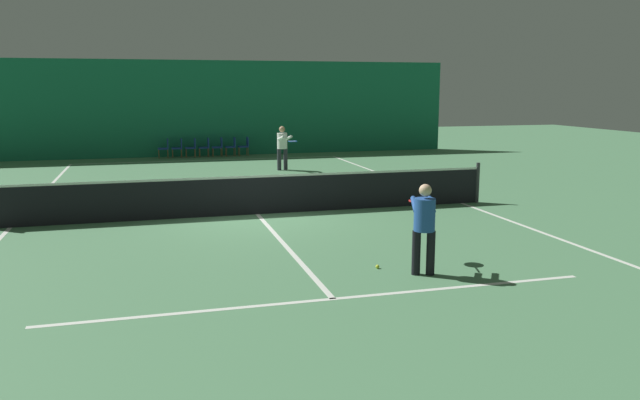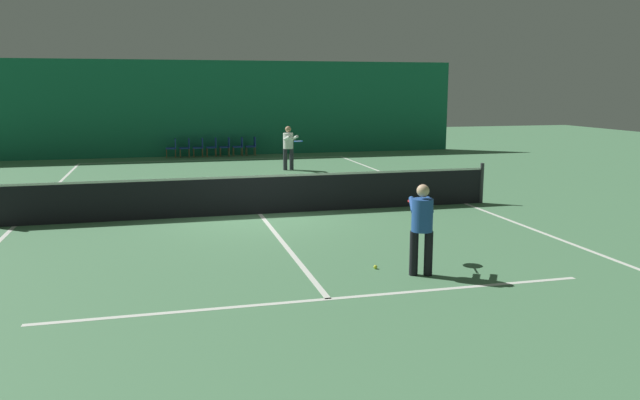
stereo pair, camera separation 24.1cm
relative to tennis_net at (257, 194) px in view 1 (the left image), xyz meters
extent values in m
plane|color=#4C7F56|center=(0.00, 0.00, -0.51)|extent=(60.00, 60.00, 0.00)
cube|color=#196B4C|center=(0.00, 13.73, 1.60)|extent=(23.00, 0.12, 4.23)
cube|color=silver|center=(0.00, 11.90, -0.51)|extent=(11.00, 0.10, 0.00)
cube|color=silver|center=(0.00, 6.40, -0.51)|extent=(8.25, 0.10, 0.00)
cube|color=silver|center=(0.00, -6.40, -0.51)|extent=(8.25, 0.10, 0.00)
cube|color=silver|center=(-5.50, 0.00, -0.51)|extent=(0.10, 23.80, 0.00)
cube|color=silver|center=(5.50, 0.00, -0.51)|extent=(0.10, 23.80, 0.00)
cube|color=silver|center=(0.00, 0.00, -0.51)|extent=(0.10, 12.80, 0.00)
cube|color=black|center=(0.00, 0.00, -0.04)|extent=(11.90, 0.02, 0.95)
cube|color=white|center=(0.00, 0.00, 0.41)|extent=(11.90, 0.02, 0.05)
cylinder|color=#333338|center=(5.95, 0.00, 0.02)|extent=(0.10, 0.10, 1.07)
cylinder|color=black|center=(1.66, -5.60, -0.14)|extent=(0.18, 0.18, 0.74)
cylinder|color=black|center=(1.89, -5.67, -0.14)|extent=(0.18, 0.18, 0.74)
cylinder|color=#234C99|center=(1.78, -5.64, 0.50)|extent=(0.44, 0.44, 0.53)
sphere|color=#DBAD89|center=(1.78, -5.64, 0.90)|extent=(0.20, 0.20, 0.20)
cylinder|color=#234C99|center=(1.72, -5.36, 0.62)|extent=(0.24, 0.51, 0.22)
cylinder|color=#234C99|center=(1.98, -5.45, 0.62)|extent=(0.24, 0.51, 0.22)
cylinder|color=black|center=(1.97, -5.03, 0.55)|extent=(0.12, 0.30, 0.03)
torus|color=red|center=(2.06, -4.74, 0.55)|extent=(0.41, 0.41, 0.03)
cylinder|color=silver|center=(2.06, -4.74, 0.55)|extent=(0.35, 0.35, 0.00)
cylinder|color=#2D2D38|center=(2.45, 7.93, -0.11)|extent=(0.18, 0.18, 0.80)
cylinder|color=#2D2D38|center=(2.20, 7.88, -0.11)|extent=(0.18, 0.18, 0.80)
cylinder|color=white|center=(2.33, 7.91, 0.57)|extent=(0.43, 0.43, 0.58)
sphere|color=tan|center=(2.33, 7.91, 1.01)|extent=(0.22, 0.22, 0.22)
cylinder|color=white|center=(2.52, 7.68, 0.71)|extent=(0.19, 0.56, 0.23)
cylinder|color=white|center=(2.23, 7.62, 0.71)|extent=(0.19, 0.56, 0.23)
cylinder|color=black|center=(2.45, 7.24, 0.64)|extent=(0.08, 0.31, 0.03)
torus|color=#1951B2|center=(2.50, 6.94, 0.64)|extent=(0.38, 0.38, 0.03)
cylinder|color=silver|center=(2.50, 6.94, 0.64)|extent=(0.32, 0.32, 0.00)
cylinder|color=brown|center=(-2.03, 13.37, -0.32)|extent=(0.03, 0.03, 0.39)
cylinder|color=brown|center=(-2.03, 12.99, -0.32)|extent=(0.03, 0.03, 0.39)
cylinder|color=brown|center=(-1.65, 13.37, -0.32)|extent=(0.03, 0.03, 0.39)
cylinder|color=brown|center=(-1.65, 12.99, -0.32)|extent=(0.03, 0.03, 0.39)
cube|color=navy|center=(-1.84, 13.18, -0.10)|extent=(0.44, 0.44, 0.05)
cube|color=navy|center=(-1.64, 13.18, 0.13)|extent=(0.04, 0.44, 0.40)
cylinder|color=brown|center=(-1.45, 13.37, -0.32)|extent=(0.03, 0.03, 0.39)
cylinder|color=brown|center=(-1.45, 12.99, -0.32)|extent=(0.03, 0.03, 0.39)
cylinder|color=brown|center=(-1.07, 13.37, -0.32)|extent=(0.03, 0.03, 0.39)
cylinder|color=brown|center=(-1.07, 12.99, -0.32)|extent=(0.03, 0.03, 0.39)
cube|color=navy|center=(-1.26, 13.18, -0.10)|extent=(0.44, 0.44, 0.05)
cube|color=navy|center=(-1.06, 13.18, 0.13)|extent=(0.04, 0.44, 0.40)
cylinder|color=brown|center=(-0.86, 13.37, -0.32)|extent=(0.03, 0.03, 0.39)
cylinder|color=brown|center=(-0.86, 12.99, -0.32)|extent=(0.03, 0.03, 0.39)
cylinder|color=brown|center=(-0.48, 13.37, -0.32)|extent=(0.03, 0.03, 0.39)
cylinder|color=brown|center=(-0.48, 12.99, -0.32)|extent=(0.03, 0.03, 0.39)
cube|color=navy|center=(-0.67, 13.18, -0.10)|extent=(0.44, 0.44, 0.05)
cube|color=navy|center=(-0.47, 13.18, 0.13)|extent=(0.04, 0.44, 0.40)
cylinder|color=brown|center=(-0.28, 13.37, -0.32)|extent=(0.03, 0.03, 0.39)
cylinder|color=brown|center=(-0.28, 12.99, -0.32)|extent=(0.03, 0.03, 0.39)
cylinder|color=brown|center=(0.10, 13.37, -0.32)|extent=(0.03, 0.03, 0.39)
cylinder|color=brown|center=(0.10, 12.99, -0.32)|extent=(0.03, 0.03, 0.39)
cube|color=navy|center=(-0.09, 13.18, -0.10)|extent=(0.44, 0.44, 0.05)
cube|color=navy|center=(0.11, 13.18, 0.13)|extent=(0.04, 0.44, 0.40)
cylinder|color=brown|center=(0.30, 13.37, -0.32)|extent=(0.03, 0.03, 0.39)
cylinder|color=brown|center=(0.30, 12.99, -0.32)|extent=(0.03, 0.03, 0.39)
cylinder|color=brown|center=(0.68, 13.37, -0.32)|extent=(0.03, 0.03, 0.39)
cylinder|color=brown|center=(0.68, 12.99, -0.32)|extent=(0.03, 0.03, 0.39)
cube|color=navy|center=(0.49, 13.18, -0.10)|extent=(0.44, 0.44, 0.05)
cube|color=navy|center=(0.69, 13.18, 0.13)|extent=(0.04, 0.44, 0.40)
cylinder|color=brown|center=(0.89, 13.37, -0.32)|extent=(0.03, 0.03, 0.39)
cylinder|color=brown|center=(0.89, 12.99, -0.32)|extent=(0.03, 0.03, 0.39)
cylinder|color=brown|center=(1.27, 13.37, -0.32)|extent=(0.03, 0.03, 0.39)
cylinder|color=brown|center=(1.27, 12.99, -0.32)|extent=(0.03, 0.03, 0.39)
cube|color=navy|center=(1.08, 13.18, -0.10)|extent=(0.44, 0.44, 0.05)
cube|color=navy|center=(1.28, 13.18, 0.13)|extent=(0.04, 0.44, 0.40)
cylinder|color=brown|center=(1.47, 13.37, -0.32)|extent=(0.03, 0.03, 0.39)
cylinder|color=brown|center=(1.47, 12.99, -0.32)|extent=(0.03, 0.03, 0.39)
cylinder|color=brown|center=(1.85, 13.37, -0.32)|extent=(0.03, 0.03, 0.39)
cylinder|color=brown|center=(1.85, 12.99, -0.32)|extent=(0.03, 0.03, 0.39)
cube|color=navy|center=(1.66, 13.18, -0.10)|extent=(0.44, 0.44, 0.05)
cube|color=navy|center=(1.86, 13.18, 0.13)|extent=(0.04, 0.44, 0.40)
sphere|color=#D1DB33|center=(1.18, -5.11, -0.48)|extent=(0.07, 0.07, 0.07)
camera|label=1|loc=(-2.51, -14.71, 2.53)|focal=35.00mm
camera|label=2|loc=(-2.28, -14.78, 2.53)|focal=35.00mm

